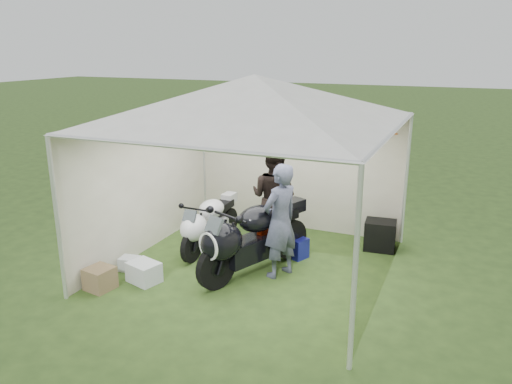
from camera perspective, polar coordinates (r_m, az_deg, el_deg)
ground at (r=8.06m, az=-0.17°, el=-8.51°), size 80.00×80.00×0.00m
canopy_tent at (r=7.39m, az=-0.09°, el=10.04°), size 5.66×5.66×3.00m
motorcycle_white at (r=8.53m, az=-5.55°, el=-3.53°), size 0.42×1.81×0.89m
motorcycle_black at (r=7.55m, az=-0.75°, el=-5.19°), size 1.13×2.12×1.10m
paddock_stand at (r=8.40m, az=4.33°, el=-6.23°), size 0.52×0.43×0.34m
person_dark_jacket at (r=8.60m, az=2.05°, el=-0.61°), size 0.94×0.78×1.76m
person_blue_jacket at (r=7.46m, az=2.77°, el=-3.33°), size 0.65×0.76×1.76m
equipment_box at (r=8.88m, az=13.98°, el=-4.81°), size 0.55×0.46×0.52m
crate_0 at (r=7.70m, az=-12.68°, el=-8.93°), size 0.53×0.47×0.30m
crate_1 at (r=7.65m, az=-17.41°, el=-9.40°), size 0.42×0.42×0.33m
crate_2 at (r=8.15m, az=-14.23°, el=-7.94°), size 0.32×0.28×0.21m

